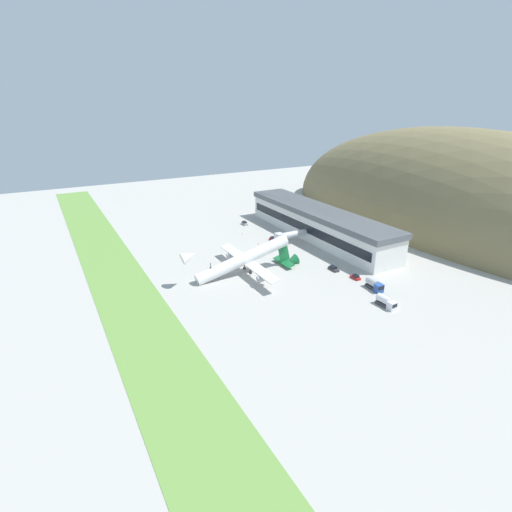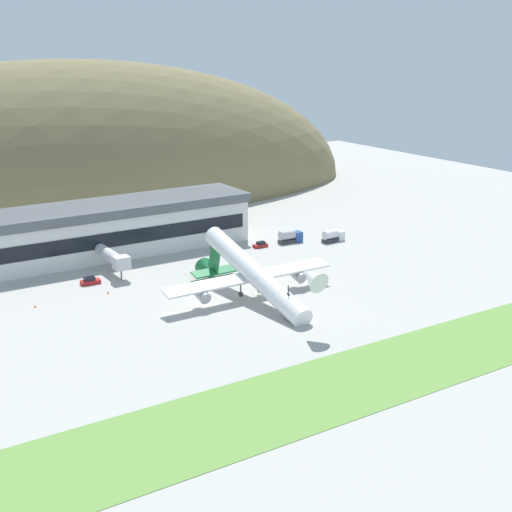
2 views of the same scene
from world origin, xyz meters
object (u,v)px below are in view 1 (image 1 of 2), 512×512
fuel_truck (386,302)px  service_car_2 (273,239)px  jetway_0 (289,235)px  box_truck (374,285)px  traffic_cone_0 (258,244)px  cargo_airplane (245,260)px  traffic_cone_1 (242,234)px  service_car_1 (245,223)px  service_car_0 (334,268)px  terminal_building (318,221)px  service_car_3 (356,277)px

fuel_truck → service_car_2: bearing=178.9°
jetway_0 → box_truck: 48.50m
traffic_cone_0 → jetway_0: bearing=62.9°
cargo_airplane → service_car_2: 36.26m
box_truck → traffic_cone_1: (-69.36, -11.62, -1.30)m
jetway_0 → service_car_2: 8.44m
service_car_1 → box_truck: size_ratio=0.67×
cargo_airplane → service_car_0: cargo_airplane is taller
terminal_building → box_truck: (50.33, -15.33, -5.60)m
box_truck → traffic_cone_1: bearing=-170.5°
service_car_0 → box_truck: box_truck is taller
traffic_cone_1 → box_truck: bearing=9.5°
service_car_3 → traffic_cone_1: (-60.47, -11.96, -0.32)m
terminal_building → traffic_cone_0: terminal_building is taller
traffic_cone_1 → service_car_0: bearing=11.2°
terminal_building → service_car_1: (-31.36, -19.44, -6.48)m
service_car_1 → traffic_cone_0: bearing=-15.7°
jetway_0 → service_car_1: (-33.25, -3.79, -3.30)m
service_car_1 → service_car_3: 72.94m
jetway_0 → service_car_1: size_ratio=3.30×
service_car_0 → service_car_1: size_ratio=1.05×
service_car_1 → traffic_cone_1: bearing=-31.3°
terminal_building → traffic_cone_1: terminal_building is taller
service_car_0 → service_car_2: (-37.16, -2.48, 0.05)m
service_car_0 → fuel_truck: fuel_truck is taller
terminal_building → service_car_1: terminal_building is taller
cargo_airplane → fuel_truck: 47.61m
jetway_0 → traffic_cone_0: jetway_0 is taller
service_car_2 → box_truck: box_truck is taller
fuel_truck → traffic_cone_1: bearing=-175.4°
service_car_1 → traffic_cone_0: (27.38, -7.69, -0.42)m
cargo_airplane → traffic_cone_1: 43.30m
service_car_0 → service_car_1: service_car_1 is taller
terminal_building → service_car_3: 44.56m
service_car_3 → traffic_cone_0: size_ratio=6.43×
terminal_building → jetway_0: terminal_building is taller
service_car_3 → box_truck: 8.95m
jetway_0 → cargo_airplane: (18.00, -29.65, 1.15)m
service_car_0 → fuel_truck: (28.19, -3.72, 0.85)m
service_car_0 → jetway_0: bearing=177.8°
service_car_2 → service_car_3: service_car_2 is taller
jetway_0 → fuel_truck: jetway_0 is taller
box_truck → traffic_cone_1: size_ratio=11.18×
service_car_2 → service_car_1: bearing=-179.7°
cargo_airplane → service_car_3: size_ratio=11.87×
cargo_airplane → service_car_2: size_ratio=10.34×
service_car_1 → cargo_airplane: bearing=-26.8°
cargo_airplane → box_truck: (30.44, 29.98, -3.56)m
traffic_cone_0 → traffic_cone_1: bearing=179.3°
service_car_1 → traffic_cone_0: 28.44m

